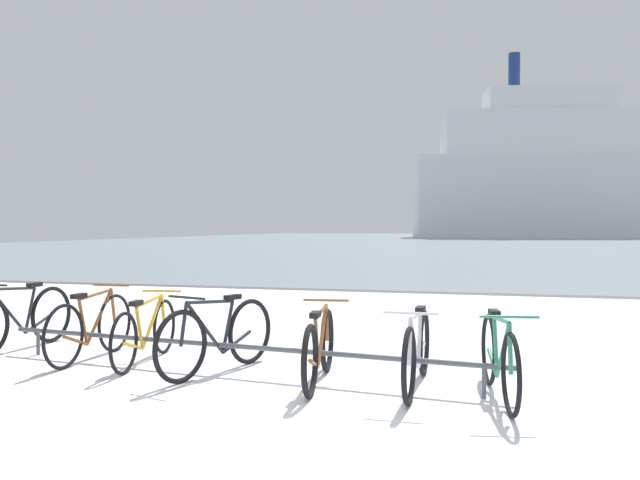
{
  "coord_description": "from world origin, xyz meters",
  "views": [
    {
      "loc": [
        1.42,
        -4.39,
        1.48
      ],
      "look_at": [
        -1.22,
        5.56,
        1.26
      ],
      "focal_mm": 36.13,
      "sensor_mm": 36.0,
      "label": 1
    }
  ],
  "objects_px": {
    "bicycle_0": "(20,319)",
    "bicycle_4": "(319,348)",
    "bicycle_6": "(499,358)",
    "bicycle_5": "(417,351)",
    "ferry_ship": "(554,176)",
    "bicycle_1": "(91,327)",
    "bicycle_3": "(218,337)",
    "bicycle_2": "(146,332)"
  },
  "relations": [
    {
      "from": "bicycle_1",
      "to": "bicycle_4",
      "type": "relative_size",
      "value": 1.0
    },
    {
      "from": "bicycle_0",
      "to": "bicycle_2",
      "type": "bearing_deg",
      "value": -8.21
    },
    {
      "from": "bicycle_0",
      "to": "bicycle_6",
      "type": "distance_m",
      "value": 5.55
    },
    {
      "from": "bicycle_5",
      "to": "ferry_ship",
      "type": "bearing_deg",
      "value": 84.08
    },
    {
      "from": "bicycle_4",
      "to": "bicycle_5",
      "type": "distance_m",
      "value": 0.91
    },
    {
      "from": "bicycle_1",
      "to": "bicycle_5",
      "type": "distance_m",
      "value": 3.64
    },
    {
      "from": "bicycle_0",
      "to": "bicycle_6",
      "type": "height_order",
      "value": "bicycle_0"
    },
    {
      "from": "bicycle_1",
      "to": "bicycle_4",
      "type": "xyz_separation_m",
      "value": [
        2.72,
        -0.39,
        -0.03
      ]
    },
    {
      "from": "bicycle_4",
      "to": "bicycle_6",
      "type": "xyz_separation_m",
      "value": [
        1.63,
        -0.14,
        0.02
      ]
    },
    {
      "from": "bicycle_2",
      "to": "bicycle_3",
      "type": "relative_size",
      "value": 1.02
    },
    {
      "from": "bicycle_3",
      "to": "bicycle_6",
      "type": "relative_size",
      "value": 1.0
    },
    {
      "from": "bicycle_0",
      "to": "bicycle_6",
      "type": "relative_size",
      "value": 1.07
    },
    {
      "from": "bicycle_2",
      "to": "bicycle_5",
      "type": "xyz_separation_m",
      "value": [
        2.95,
        -0.35,
        0.0
      ]
    },
    {
      "from": "bicycle_5",
      "to": "bicycle_6",
      "type": "xyz_separation_m",
      "value": [
        0.72,
        -0.18,
        0.01
      ]
    },
    {
      "from": "bicycle_5",
      "to": "bicycle_4",
      "type": "bearing_deg",
      "value": -177.74
    },
    {
      "from": "bicycle_3",
      "to": "bicycle_5",
      "type": "xyz_separation_m",
      "value": [
        2.02,
        -0.12,
        -0.02
      ]
    },
    {
      "from": "bicycle_1",
      "to": "ferry_ship",
      "type": "height_order",
      "value": "ferry_ship"
    },
    {
      "from": "bicycle_2",
      "to": "bicycle_4",
      "type": "bearing_deg",
      "value": -10.76
    },
    {
      "from": "bicycle_2",
      "to": "bicycle_5",
      "type": "bearing_deg",
      "value": -6.81
    },
    {
      "from": "bicycle_2",
      "to": "bicycle_5",
      "type": "distance_m",
      "value": 2.97
    },
    {
      "from": "bicycle_2",
      "to": "bicycle_6",
      "type": "distance_m",
      "value": 3.71
    },
    {
      "from": "bicycle_0",
      "to": "bicycle_3",
      "type": "bearing_deg",
      "value": -10.11
    },
    {
      "from": "bicycle_0",
      "to": "bicycle_2",
      "type": "height_order",
      "value": "bicycle_0"
    },
    {
      "from": "bicycle_0",
      "to": "bicycle_4",
      "type": "distance_m",
      "value": 3.92
    },
    {
      "from": "bicycle_4",
      "to": "bicycle_5",
      "type": "bearing_deg",
      "value": 2.26
    },
    {
      "from": "bicycle_1",
      "to": "bicycle_5",
      "type": "xyz_separation_m",
      "value": [
        3.63,
        -0.35,
        -0.02
      ]
    },
    {
      "from": "bicycle_3",
      "to": "bicycle_5",
      "type": "bearing_deg",
      "value": -3.5
    },
    {
      "from": "bicycle_2",
      "to": "bicycle_0",
      "type": "bearing_deg",
      "value": 171.79
    },
    {
      "from": "bicycle_1",
      "to": "ferry_ship",
      "type": "relative_size",
      "value": 0.04
    },
    {
      "from": "bicycle_1",
      "to": "bicycle_4",
      "type": "distance_m",
      "value": 2.75
    },
    {
      "from": "bicycle_1",
      "to": "bicycle_3",
      "type": "bearing_deg",
      "value": -8.02
    },
    {
      "from": "bicycle_3",
      "to": "bicycle_2",
      "type": "bearing_deg",
      "value": 166.27
    },
    {
      "from": "bicycle_2",
      "to": "bicycle_3",
      "type": "distance_m",
      "value": 0.97
    },
    {
      "from": "bicycle_0",
      "to": "ferry_ship",
      "type": "relative_size",
      "value": 0.05
    },
    {
      "from": "bicycle_1",
      "to": "ferry_ship",
      "type": "bearing_deg",
      "value": 81.54
    },
    {
      "from": "bicycle_5",
      "to": "ferry_ship",
      "type": "distance_m",
      "value": 82.29
    },
    {
      "from": "bicycle_0",
      "to": "bicycle_3",
      "type": "height_order",
      "value": "bicycle_0"
    },
    {
      "from": "bicycle_0",
      "to": "bicycle_6",
      "type": "xyz_separation_m",
      "value": [
        5.49,
        -0.79,
        -0.02
      ]
    },
    {
      "from": "bicycle_3",
      "to": "bicycle_4",
      "type": "relative_size",
      "value": 1.01
    },
    {
      "from": "bicycle_1",
      "to": "bicycle_4",
      "type": "bearing_deg",
      "value": -8.09
    },
    {
      "from": "bicycle_3",
      "to": "ferry_ship",
      "type": "relative_size",
      "value": 0.05
    },
    {
      "from": "bicycle_3",
      "to": "bicycle_4",
      "type": "height_order",
      "value": "bicycle_3"
    }
  ]
}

